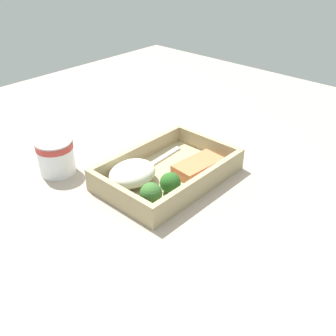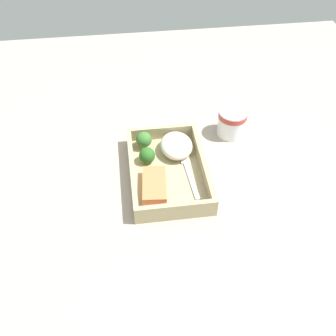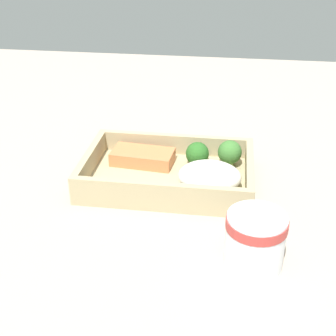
{
  "view_description": "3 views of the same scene",
  "coord_description": "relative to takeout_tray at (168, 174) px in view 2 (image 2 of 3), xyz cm",
  "views": [
    {
      "loc": [
        52.12,
        47.39,
        45.82
      ],
      "look_at": [
        0.0,
        0.0,
        2.7
      ],
      "focal_mm": 42.0,
      "sensor_mm": 36.0,
      "label": 1
    },
    {
      "loc": [
        -68.84,
        9.19,
        71.77
      ],
      "look_at": [
        0.0,
        0.0,
        2.7
      ],
      "focal_mm": 42.0,
      "sensor_mm": 36.0,
      "label": 2
    },
    {
      "loc": [
        9.82,
        -69.11,
        41.11
      ],
      "look_at": [
        0.0,
        0.0,
        2.7
      ],
      "focal_mm": 50.0,
      "sensor_mm": 36.0,
      "label": 3
    }
  ],
  "objects": [
    {
      "name": "takeout_tray",
      "position": [
        0.0,
        0.0,
        0.0
      ],
      "size": [
        28.64,
        18.98,
        1.2
      ],
      "primitive_type": "cube",
      "color": "tan",
      "rests_on": "ground_plane"
    },
    {
      "name": "tray_rim",
      "position": [
        0.0,
        0.0,
        2.42
      ],
      "size": [
        28.64,
        18.98,
        3.64
      ],
      "color": "tan",
      "rests_on": "takeout_tray"
    },
    {
      "name": "salmon_fillet",
      "position": [
        -5.17,
        3.99,
        1.79
      ],
      "size": [
        11.41,
        6.63,
        2.38
      ],
      "primitive_type": "cube",
      "rotation": [
        0.0,
        0.0,
        -0.09
      ],
      "color": "#DB7244",
      "rests_on": "takeout_tray"
    },
    {
      "name": "mashed_potatoes",
      "position": [
        7.26,
        -3.16,
        2.81
      ],
      "size": [
        10.3,
        8.42,
        4.42
      ],
      "primitive_type": "ellipsoid",
      "color": "silver",
      "rests_on": "takeout_tray"
    },
    {
      "name": "ground_plane",
      "position": [
        0.0,
        0.0,
        -1.6
      ],
      "size": [
        160.0,
        160.0,
        2.0
      ],
      "primitive_type": "cube",
      "color": "#A09282"
    },
    {
      "name": "broccoli_floret_2",
      "position": [
        10.27,
        5.08,
        3.22
      ],
      "size": [
        4.23,
        4.23,
        4.83
      ],
      "color": "#8AA759",
      "rests_on": "takeout_tray"
    },
    {
      "name": "paper_cup",
      "position": [
        14.14,
        -19.75,
        3.67
      ],
      "size": [
        7.9,
        7.9,
        7.66
      ],
      "color": "white",
      "rests_on": "ground_plane"
    },
    {
      "name": "fork",
      "position": [
        -1.05,
        -5.15,
        0.82
      ],
      "size": [
        15.88,
        2.73,
        0.44
      ],
      "color": "silver",
      "rests_on": "takeout_tray"
    },
    {
      "name": "broccoli_floret_1",
      "position": [
        4.59,
        4.78,
        2.71
      ],
      "size": [
        4.16,
        4.16,
        4.25
      ],
      "color": "#7C9C55",
      "rests_on": "takeout_tray"
    }
  ]
}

